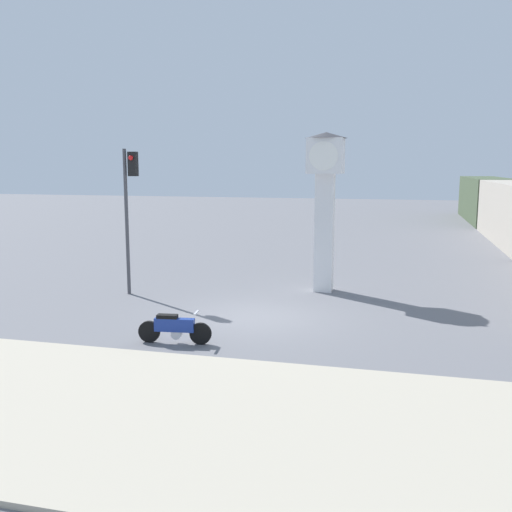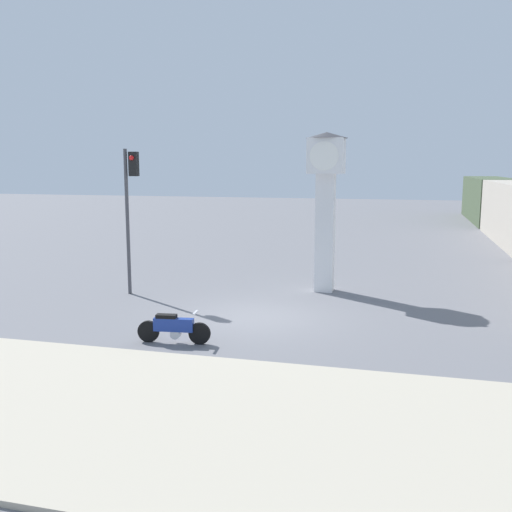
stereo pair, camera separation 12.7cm
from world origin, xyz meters
TOP-DOWN VIEW (x-y plane):
  - ground_plane at (0.00, 0.00)m, footprint 120.00×120.00m
  - sidewalk_strip at (0.00, -6.84)m, footprint 36.00×6.00m
  - motorcycle at (-1.39, -2.84)m, footprint 1.85×0.42m
  - clock_tower at (1.41, 4.06)m, footprint 1.43×1.43m
  - traffic_light at (-4.87, 1.93)m, footprint 0.50×0.35m

SIDE VIEW (x-z plane):
  - ground_plane at x=0.00m, z-range 0.00..0.00m
  - sidewalk_strip at x=0.00m, z-range 0.00..0.10m
  - motorcycle at x=-1.39m, z-range -0.02..0.80m
  - traffic_light at x=-4.87m, z-range 0.89..5.80m
  - clock_tower at x=1.41m, z-range 0.88..6.36m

